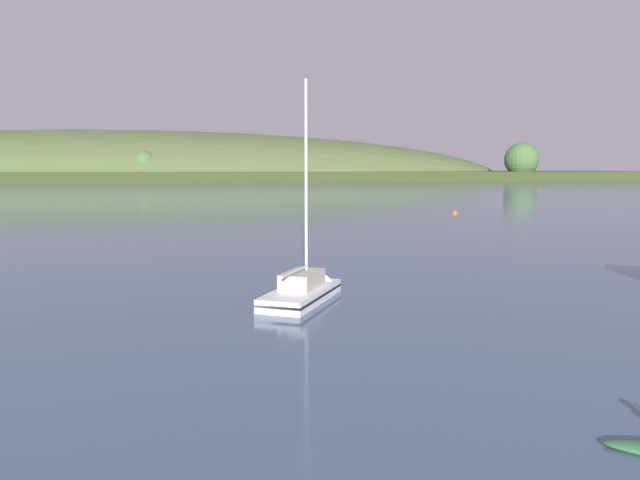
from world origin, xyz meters
TOP-DOWN VIEW (x-y plane):
  - far_shoreline_hill at (-39.74, 271.22)m, footprint 436.60×95.91m
  - sailboat_midwater_white at (-5.30, 23.44)m, footprint 4.55×6.01m
  - mooring_buoy_foreground at (21.13, 67.66)m, footprint 0.68×0.68m

SIDE VIEW (x-z plane):
  - mooring_buoy_foreground at x=21.13m, z-range -0.38..0.38m
  - sailboat_midwater_white at x=-5.30m, z-range -4.82..5.19m
  - far_shoreline_hill at x=-39.74m, z-range -21.13..21.54m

